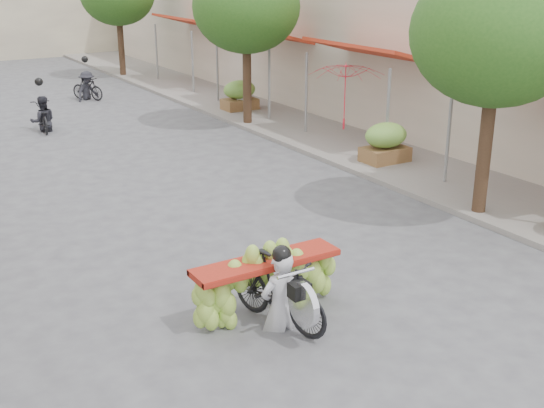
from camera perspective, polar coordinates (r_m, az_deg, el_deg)
The scene contains 12 objects.
ground at distance 9.14m, azimuth 12.09°, elevation -14.77°, with size 120.00×120.00×0.00m, color #535357.
sidewalk_right at distance 24.35m, azimuth 0.09°, elevation 7.59°, with size 4.00×60.00×0.12m, color gray.
shophouse_row_right at distance 26.10m, azimuth 11.02°, elevation 14.57°, with size 9.77×40.00×6.00m.
street_tree_near at distance 14.34m, azimuth 18.32°, elevation 13.35°, with size 3.40×3.40×5.25m.
street_tree_mid at distance 22.19m, azimuth -2.17°, elevation 16.12°, with size 3.40×3.40×5.25m.
produce_crate_mid at distance 18.21m, azimuth 9.50°, elevation 5.35°, with size 1.20×0.88×1.16m.
produce_crate_far at distance 24.68m, azimuth -2.74°, elevation 9.27°, with size 1.20×0.88×1.16m.
banana_motorbike at distance 10.06m, azimuth 0.23°, elevation -6.17°, with size 2.33×1.96×2.20m.
market_umbrella at distance 19.08m, azimuth 6.30°, elevation 11.75°, with size 2.38×2.38×1.90m.
pedestrian at distance 24.62m, azimuth -2.50°, elevation 10.06°, with size 1.07×0.88×1.88m.
bg_motorbike_a at distance 23.02m, azimuth -18.70°, elevation 7.62°, with size 0.85×1.65×1.95m.
bg_motorbike_b at distance 27.97m, azimuth -15.26°, elevation 10.16°, with size 1.19×1.55×1.95m.
Camera 1 is at (-5.41, -5.34, 5.08)m, focal length 45.00 mm.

